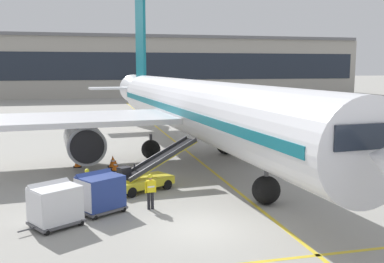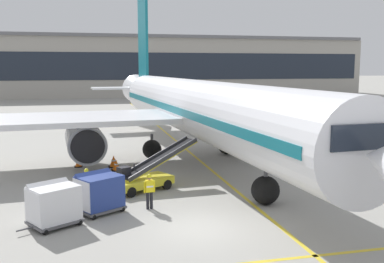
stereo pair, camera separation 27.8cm
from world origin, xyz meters
name	(u,v)px [view 2 (the right image)]	position (x,y,z in m)	size (l,w,h in m)	color
ground_plane	(197,228)	(0.00, 0.00, 0.00)	(600.00, 600.00, 0.00)	#9E9B93
parked_airplane	(194,108)	(3.29, 14.08, 3.82)	(36.26, 46.63, 15.53)	white
belt_loader	(146,175)	(-1.34, 6.56, 0.82)	(5.41, 3.60, 2.67)	gold
baggage_cart_lead	(99,192)	(-4.01, 3.16, 1.00)	(2.74, 2.41, 1.91)	#515156
baggage_cart_second	(53,203)	(-5.97, 1.75, 1.00)	(2.74, 2.41, 1.91)	#515156
ground_crew_by_loader	(87,183)	(-4.56, 4.97, 1.00)	(0.44, 0.44, 1.74)	#333847
ground_crew_by_carts	(149,189)	(-1.61, 3.05, 1.00)	(0.57, 0.29, 1.74)	black
safety_cone_engine_keepout	(114,161)	(-2.77, 12.72, 0.39)	(0.71, 0.71, 0.80)	black
safety_cone_wingtip	(116,165)	(-2.66, 11.62, 0.35)	(0.64, 0.64, 0.73)	black
safety_cone_nose_mark	(78,162)	(-5.14, 13.33, 0.31)	(0.55, 0.55, 0.63)	black
apron_guidance_line_lead_in	(200,161)	(3.54, 13.26, 0.00)	(0.20, 110.00, 0.01)	yellow
apron_guidance_line_stop_bar	(311,256)	(3.35, -3.71, 0.00)	(12.00, 0.20, 0.01)	yellow
terminal_building	(148,66)	(10.42, 91.86, 7.00)	(104.38, 20.23, 14.10)	#A8A399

